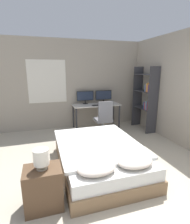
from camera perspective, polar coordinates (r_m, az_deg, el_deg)
The scene contains 12 objects.
ground_plane at distance 2.65m, azimuth 16.62°, elevation -30.26°, with size 20.00×20.00×0.00m, color #B2A893.
wall_back at distance 5.59m, azimuth -5.28°, elevation 8.92°, with size 12.00×0.08×2.70m.
bed at distance 3.38m, azimuth 1.45°, elevation -14.10°, with size 1.48×2.08×0.55m.
nightstand at distance 2.62m, azimuth -16.44°, elevation -22.68°, with size 0.49×0.38×0.57m.
bedside_lamp at distance 2.39m, azimuth -17.19°, elevation -13.95°, with size 0.20×0.20×0.27m.
desk at distance 5.46m, azimuth 0.42°, elevation 1.52°, with size 1.47×0.58×0.76m.
monitor_left at distance 5.50m, azimuth -3.23°, elevation 5.10°, with size 0.54×0.16×0.40m.
monitor_right at distance 5.67m, azimuth 2.82°, elevation 5.38°, with size 0.54×0.16×0.40m.
keyboard at distance 5.26m, azimuth 1.04°, elevation 2.25°, with size 0.37×0.13×0.02m.
computer_mouse at distance 5.35m, azimuth 3.86°, elevation 2.51°, with size 0.07×0.05×0.04m.
office_chair at distance 4.82m, azimuth 2.84°, elevation -3.38°, with size 0.52×0.52×1.01m.
bookshelf at distance 5.41m, azimuth 16.49°, elevation 4.92°, with size 0.33×0.87×1.90m.
Camera 1 is at (-1.16, -1.54, 1.82)m, focal length 28.00 mm.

